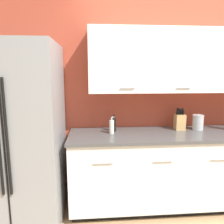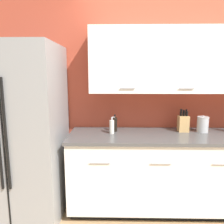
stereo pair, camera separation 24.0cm
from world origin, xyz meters
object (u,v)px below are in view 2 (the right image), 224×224
at_px(soap_dispenser, 112,127).
at_px(oil_bottle, 115,124).
at_px(knife_block, 183,123).
at_px(steel_canister, 203,124).
at_px(refrigerator, 22,133).

relative_size(soap_dispenser, oil_bottle, 0.97).
distance_m(knife_block, steel_canister, 0.22).
distance_m(refrigerator, oil_bottle, 1.03).
height_order(knife_block, oil_bottle, knife_block).
xyz_separation_m(knife_block, oil_bottle, (-0.80, -0.01, -0.01)).
bearing_deg(oil_bottle, knife_block, 0.93).
distance_m(soap_dispenser, oil_bottle, 0.10).
distance_m(refrigerator, steel_canister, 2.03).
distance_m(soap_dispenser, steel_canister, 1.05).
distance_m(refrigerator, soap_dispenser, 0.98).
bearing_deg(steel_canister, knife_block, 175.26).
height_order(refrigerator, steel_canister, refrigerator).
bearing_deg(refrigerator, knife_block, 6.89).
xyz_separation_m(soap_dispenser, steel_canister, (1.05, 0.09, 0.01)).
bearing_deg(refrigerator, soap_dispenser, 6.51).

